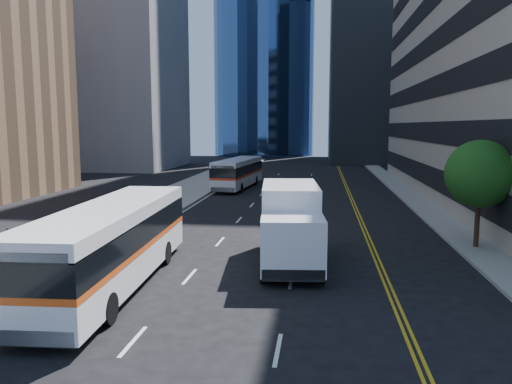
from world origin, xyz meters
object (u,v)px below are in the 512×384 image
Objects in this scene: street_tree at (480,174)px; bus_front at (112,243)px; bus_rear at (238,172)px; box_truck at (290,223)px.

bus_front is at bearing -153.40° from street_tree.
bus_front reaches higher than bus_rear.
street_tree is at bearing 23.69° from bus_front.
bus_rear is at bearing 98.95° from box_truck.
box_truck reaches higher than bus_front.
bus_front is 1.65× the size of box_truck.
street_tree is 0.43× the size of bus_front.
box_truck is (6.30, 3.94, 0.11)m from bus_front.
bus_rear is (-0.21, 29.63, -0.14)m from bus_front.
street_tree reaches higher than bus_front.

